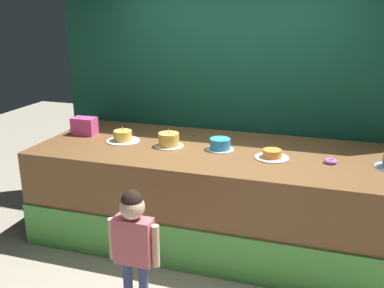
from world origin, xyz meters
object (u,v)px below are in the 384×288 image
Objects in this scene: donut at (330,161)px; cake_right at (272,155)px; child_figure at (134,237)px; pink_box at (84,126)px; cake_center at (220,145)px; cake_far_left at (123,137)px; cake_left at (169,140)px.

cake_right is at bearing -178.14° from donut.
pink_box is at bearing 130.91° from child_figure.
cake_center is at bearing 76.52° from child_figure.
cake_center reaches higher than child_figure.
cake_far_left is at bearing -178.69° from cake_center.
child_figure is 3.28× the size of cake_right.
cake_left reaches higher than child_figure.
child_figure is 3.03× the size of cake_far_left.
cake_far_left is (-2.03, 0.05, 0.03)m from donut.
cake_left is 0.94× the size of cake_right.
child_figure is at bearing -137.15° from donut.
cake_right is at bearing 55.96° from child_figure.
donut is 0.38× the size of cake_left.
cake_far_left reaches higher than donut.
cake_far_left is 1.27× the size of cake_center.
cake_center is (0.51, 0.05, -0.01)m from cake_left.
cake_center reaches higher than cake_right.
donut is 0.36× the size of cake_right.
cake_right is (-0.51, -0.02, 0.01)m from donut.
cake_left is at bearing -2.45° from cake_far_left.
cake_left is (-0.19, 1.27, 0.34)m from child_figure.
cake_far_left is 1.15× the size of cake_left.
pink_box is 1.03m from cake_left.
cake_far_left is (-0.70, 1.29, 0.33)m from child_figure.
cake_far_left reaches higher than cake_right.
pink_box reaches higher than cake_far_left.
cake_left is 1.02m from cake_right.
pink_box is at bearing 176.79° from cake_center.
cake_left is at bearing -174.93° from cake_center.
cake_center is 0.52m from cake_right.
cake_left reaches higher than donut.
cake_right is (2.03, -0.18, -0.06)m from pink_box.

